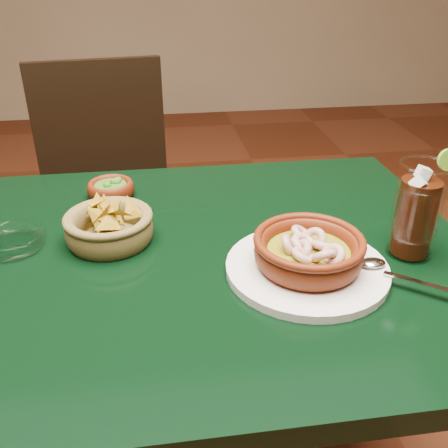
{
  "coord_description": "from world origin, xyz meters",
  "views": [
    {
      "loc": [
        0.03,
        -0.77,
        1.22
      ],
      "look_at": [
        0.14,
        -0.02,
        0.81
      ],
      "focal_mm": 40.0,
      "sensor_mm": 36.0,
      "label": 1
    }
  ],
  "objects": [
    {
      "name": "dining_table",
      "position": [
        0.0,
        0.0,
        0.65
      ],
      "size": [
        1.2,
        0.8,
        0.75
      ],
      "color": "black",
      "rests_on": "ground"
    },
    {
      "name": "dining_chair",
      "position": [
        -0.12,
        0.71,
        0.52
      ],
      "size": [
        0.49,
        0.49,
        0.94
      ],
      "color": "black",
      "rests_on": "ground"
    },
    {
      "name": "shrimp_plate",
      "position": [
        0.27,
        -0.1,
        0.78
      ],
      "size": [
        0.34,
        0.27,
        0.08
      ],
      "color": "silver",
      "rests_on": "dining_table"
    },
    {
      "name": "chip_basket",
      "position": [
        -0.06,
        0.06,
        0.78
      ],
      "size": [
        0.19,
        0.19,
        0.11
      ],
      "color": "brown",
      "rests_on": "dining_table"
    },
    {
      "name": "guacamole_ramekin",
      "position": [
        -0.07,
        0.25,
        0.77
      ],
      "size": [
        0.12,
        0.12,
        0.04
      ],
      "color": "#4B1707",
      "rests_on": "dining_table"
    },
    {
      "name": "cola_drink",
      "position": [
        0.47,
        -0.07,
        0.83
      ],
      "size": [
        0.17,
        0.17,
        0.19
      ],
      "color": "white",
      "rests_on": "dining_table"
    },
    {
      "name": "glass_ashtray",
      "position": [
        -0.24,
        0.06,
        0.76
      ],
      "size": [
        0.13,
        0.13,
        0.03
      ],
      "color": "white",
      "rests_on": "dining_table"
    }
  ]
}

